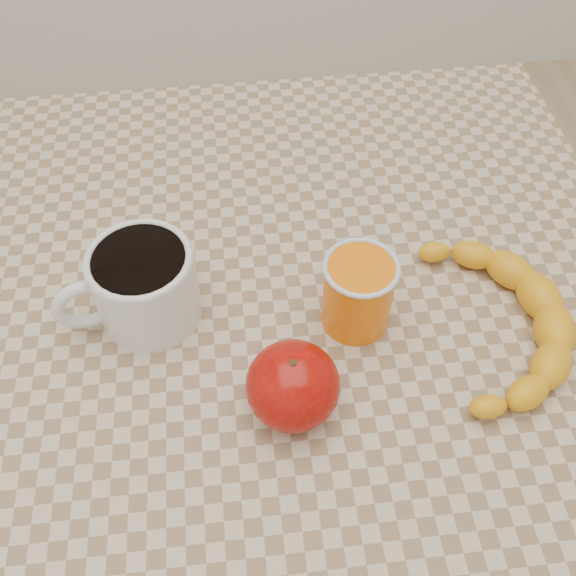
{
  "coord_description": "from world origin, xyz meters",
  "views": [
    {
      "loc": [
        -0.05,
        -0.41,
        1.3
      ],
      "look_at": [
        0.0,
        0.0,
        0.77
      ],
      "focal_mm": 40.0,
      "sensor_mm": 36.0,
      "label": 1
    }
  ],
  "objects": [
    {
      "name": "table",
      "position": [
        0.0,
        0.0,
        0.66
      ],
      "size": [
        0.8,
        0.8,
        0.75
      ],
      "color": "#C3AC8A",
      "rests_on": "ground"
    },
    {
      "name": "orange_juice_glass",
      "position": [
        0.07,
        -0.03,
        0.8
      ],
      "size": [
        0.08,
        0.08,
        0.09
      ],
      "color": "orange",
      "rests_on": "table"
    },
    {
      "name": "banana",
      "position": [
        0.21,
        -0.07,
        0.77
      ],
      "size": [
        0.26,
        0.31,
        0.04
      ],
      "primitive_type": null,
      "rotation": [
        0.0,
        0.0,
        -0.17
      ],
      "color": "#F7AD16",
      "rests_on": "table"
    },
    {
      "name": "ground",
      "position": [
        0.0,
        0.0,
        0.0
      ],
      "size": [
        3.0,
        3.0,
        0.0
      ],
      "primitive_type": "plane",
      "color": "tan",
      "rests_on": "ground"
    },
    {
      "name": "apple",
      "position": [
        -0.01,
        -0.13,
        0.79
      ],
      "size": [
        0.1,
        0.1,
        0.08
      ],
      "color": "#880404",
      "rests_on": "table"
    },
    {
      "name": "coffee_mug",
      "position": [
        -0.15,
        -0.0,
        0.8
      ],
      "size": [
        0.16,
        0.13,
        0.09
      ],
      "color": "silver",
      "rests_on": "table"
    }
  ]
}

